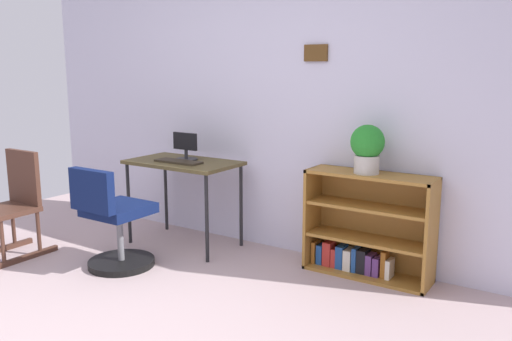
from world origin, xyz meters
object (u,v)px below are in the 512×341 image
Objects in this scene: bookshelf_low at (367,229)px; monitor at (186,148)px; desk at (183,169)px; office_chair at (114,225)px; rocking_chair at (14,203)px; potted_plant_on_shelf at (367,147)px; keyboard at (178,162)px.

monitor is at bearing -173.43° from bookshelf_low.
desk is 0.82m from office_chair.
rocking_chair reaches higher than desk.
office_chair is 2.02m from potted_plant_on_shelf.
rocking_chair is at bearing -136.09° from desk.
office_chair is 2.29× the size of potted_plant_on_shelf.
desk is 1.01× the size of bookshelf_low.
potted_plant_on_shelf reaches higher than keyboard.
rocking_chair is (-1.00, -1.02, -0.42)m from monitor.
office_chair is at bearing -96.02° from desk.
keyboard is 0.46× the size of bookshelf_low.
keyboard is (0.02, -0.09, 0.08)m from desk.
office_chair is at bearing -98.73° from keyboard.
bookshelf_low is at bearing 24.72° from rocking_chair.
desk is 1.64m from potted_plant_on_shelf.
potted_plant_on_shelf is at bearing 28.61° from office_chair.
monitor is 0.17m from keyboard.
desk is 2.69× the size of potted_plant_on_shelf.
keyboard is at bearing 81.27° from office_chair.
desk is at bearing -77.83° from monitor.
rocking_chair is at bearing -134.49° from monitor.
potted_plant_on_shelf is (2.62, 1.15, 0.54)m from rocking_chair.
rocking_chair is 2.45× the size of potted_plant_on_shelf.
monitor reaches higher than desk.
keyboard is at bearing -76.50° from monitor.
potted_plant_on_shelf reaches higher than monitor.
office_chair is (-0.08, -0.74, -0.33)m from desk.
keyboard is at bearing -170.52° from potted_plant_on_shelf.
rocking_chair reaches higher than bookshelf_low.
office_chair is at bearing -150.02° from bookshelf_low.
desk is 0.12m from keyboard.
monitor is 0.29× the size of rocking_chair.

